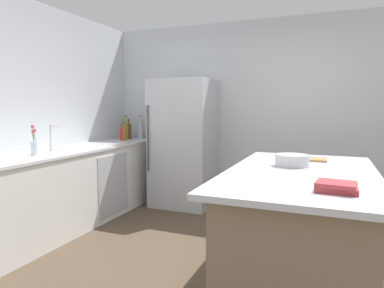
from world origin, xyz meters
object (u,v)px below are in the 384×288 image
at_px(sink_faucet, 52,137).
at_px(vinegar_bottle, 124,133).
at_px(whiskey_bottle, 129,131).
at_px(kitchen_island, 299,228).
at_px(olive_oil_bottle, 126,130).
at_px(refrigerator, 184,143).
at_px(mixing_bowl, 292,160).
at_px(soda_bottle, 140,129).
at_px(cookbook_stack, 336,187).
at_px(flower_vase, 34,145).
at_px(hot_sauce_bottle, 122,134).
at_px(cutting_board, 308,159).

bearing_deg(sink_faucet, vinegar_bottle, 86.43).
relative_size(sink_faucet, whiskey_bottle, 0.97).
relative_size(kitchen_island, whiskey_bottle, 6.31).
bearing_deg(olive_oil_bottle, sink_faucet, -89.85).
bearing_deg(refrigerator, mixing_bowl, -42.51).
bearing_deg(refrigerator, whiskey_bottle, 175.79).
relative_size(refrigerator, soda_bottle, 5.07).
distance_m(whiskey_bottle, cookbook_stack, 3.77).
bearing_deg(cookbook_stack, refrigerator, 130.48).
bearing_deg(refrigerator, cookbook_stack, -49.52).
height_order(soda_bottle, mixing_bowl, soda_bottle).
height_order(refrigerator, sink_faucet, refrigerator).
xyz_separation_m(olive_oil_bottle, vinegar_bottle, (0.09, -0.19, -0.03)).
distance_m(refrigerator, whiskey_bottle, 0.98).
relative_size(flower_vase, whiskey_bottle, 1.01).
bearing_deg(sink_faucet, refrigerator, 58.38).
height_order(whiskey_bottle, vinegar_bottle, whiskey_bottle).
xyz_separation_m(kitchen_island, hot_sauce_bottle, (-2.68, 1.57, 0.54)).
distance_m(soda_bottle, hot_sauce_bottle, 0.32).
xyz_separation_m(kitchen_island, olive_oil_bottle, (-2.67, 1.67, 0.59)).
relative_size(flower_vase, hot_sauce_bottle, 1.33).
height_order(refrigerator, vinegar_bottle, refrigerator).
bearing_deg(flower_vase, soda_bottle, 88.58).
distance_m(sink_faucet, cookbook_stack, 3.01).
xyz_separation_m(soda_bottle, vinegar_bottle, (-0.05, -0.37, -0.03)).
height_order(flower_vase, olive_oil_bottle, olive_oil_bottle).
distance_m(whiskey_bottle, hot_sauce_bottle, 0.20).
relative_size(cookbook_stack, mixing_bowl, 0.85).
distance_m(kitchen_island, cutting_board, 0.74).
bearing_deg(sink_faucet, soda_bottle, 85.55).
xyz_separation_m(cookbook_stack, mixing_bowl, (-0.33, 0.80, 0.02)).
height_order(whiskey_bottle, cookbook_stack, whiskey_bottle).
xyz_separation_m(vinegar_bottle, mixing_bowl, (2.49, -1.28, -0.06)).
distance_m(soda_bottle, cutting_board, 2.85).
bearing_deg(refrigerator, vinegar_bottle, -165.84).
height_order(kitchen_island, sink_faucet, sink_faucet).
distance_m(whiskey_bottle, vinegar_bottle, 0.31).
distance_m(hot_sauce_bottle, vinegar_bottle, 0.14).
xyz_separation_m(soda_bottle, hot_sauce_bottle, (-0.15, -0.28, -0.05)).
distance_m(whiskey_bottle, cutting_board, 2.96).
bearing_deg(hot_sauce_bottle, refrigerator, 7.58).
distance_m(kitchen_island, olive_oil_bottle, 3.20).
relative_size(whiskey_bottle, vinegar_bottle, 1.14).
relative_size(soda_bottle, hot_sauce_bottle, 1.50).
height_order(sink_faucet, flower_vase, flower_vase).
height_order(refrigerator, cookbook_stack, refrigerator).
bearing_deg(sink_faucet, olive_oil_bottle, 90.15).
xyz_separation_m(kitchen_island, refrigerator, (-1.73, 1.70, 0.43)).
height_order(hot_sauce_bottle, vinegar_bottle, vinegar_bottle).
distance_m(mixing_bowl, cutting_board, 0.40).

